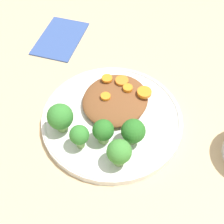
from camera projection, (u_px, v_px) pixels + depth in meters
The scene contains 14 objects.
ground_plane at pixel (112, 122), 0.59m from camera, with size 4.00×4.00×0.00m, color tan.
plate at pixel (112, 119), 0.58m from camera, with size 0.26×0.26×0.02m.
stew_mound at pixel (115, 100), 0.58m from camera, with size 0.13×0.12×0.02m, color brown.
broccoli_floret_0 at pixel (79, 136), 0.51m from camera, with size 0.03×0.03×0.05m.
broccoli_floret_1 at pixel (133, 131), 0.52m from camera, with size 0.04×0.04×0.05m.
broccoli_floret_2 at pixel (60, 117), 0.53m from camera, with size 0.05×0.05×0.06m.
broccoli_floret_3 at pixel (103, 131), 0.52m from camera, with size 0.04×0.04×0.05m.
broccoli_floret_4 at pixel (119, 152), 0.49m from camera, with size 0.04×0.04×0.05m.
carrot_slice_0 at pixel (129, 89), 0.58m from camera, with size 0.02×0.02×0.01m, color orange.
carrot_slice_1 at pixel (107, 79), 0.60m from camera, with size 0.02×0.02×0.01m, color orange.
carrot_slice_2 at pixel (106, 96), 0.57m from camera, with size 0.02×0.02×0.01m, color orange.
carrot_slice_3 at pixel (122, 81), 0.59m from camera, with size 0.03×0.03×0.01m, color orange.
carrot_slice_4 at pixel (144, 92), 0.58m from camera, with size 0.03×0.03×0.01m, color orange.
napkin at pixel (60, 38), 0.73m from camera, with size 0.16×0.13×0.01m.
Camera 1 is at (-0.29, -0.18, 0.47)m, focal length 50.00 mm.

